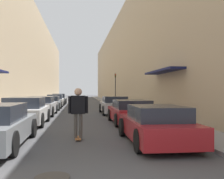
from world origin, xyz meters
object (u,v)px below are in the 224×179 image
at_px(parked_car_left_3, 49,103).
at_px(parked_car_left_4, 55,101).
at_px(parked_car_left_1, 26,112).
at_px(skateboarder, 78,108).
at_px(parked_car_right_2, 114,105).
at_px(traffic_light, 115,86).
at_px(parked_car_left_5, 59,99).
at_px(parked_car_left_2, 41,106).
at_px(parked_car_right_0, 156,125).
at_px(manhole_cover, 52,178).
at_px(parked_car_right_1, 131,112).

distance_m(parked_car_left_3, parked_car_left_4, 4.99).
height_order(parked_car_left_1, skateboarder, skateboarder).
bearing_deg(parked_car_right_2, traffic_light, 81.08).
relative_size(parked_car_left_3, skateboarder, 2.33).
bearing_deg(parked_car_left_1, parked_car_left_4, 89.73).
distance_m(parked_car_left_4, parked_car_left_5, 4.84).
bearing_deg(parked_car_left_2, parked_car_right_2, 5.92).
relative_size(parked_car_left_2, parked_car_left_4, 1.01).
xyz_separation_m(parked_car_left_4, parked_car_right_2, (5.21, -9.77, 0.01)).
bearing_deg(parked_car_right_0, parked_car_left_2, 117.02).
xyz_separation_m(parked_car_right_2, traffic_light, (1.59, 10.10, 1.70)).
distance_m(manhole_cover, traffic_light, 24.12).
height_order(parked_car_right_2, traffic_light, traffic_light).
distance_m(parked_car_left_1, parked_car_left_3, 10.23).
bearing_deg(parked_car_right_1, parked_car_right_2, 90.84).
bearing_deg(parked_car_left_3, parked_car_left_1, -89.94).
distance_m(parked_car_left_2, parked_car_left_4, 10.32).
xyz_separation_m(parked_car_left_4, skateboarder, (2.54, -19.41, 0.48)).
bearing_deg(parked_car_left_3, parked_car_right_0, -71.41).
distance_m(parked_car_left_4, traffic_light, 7.01).
bearing_deg(parked_car_right_1, parked_car_left_2, 136.51).
bearing_deg(parked_car_right_0, skateboarder, 160.59).
bearing_deg(traffic_light, parked_car_right_1, -95.48).
relative_size(manhole_cover, traffic_light, 0.19).
bearing_deg(parked_car_left_2, parked_car_right_1, -43.49).
relative_size(parked_car_left_5, traffic_light, 1.12).
height_order(parked_car_left_5, manhole_cover, parked_car_left_5).
bearing_deg(parked_car_left_4, parked_car_right_2, -61.97).
bearing_deg(parked_car_left_3, parked_car_left_2, -89.36).
height_order(parked_car_left_1, parked_car_left_2, parked_car_left_1).
bearing_deg(manhole_cover, parked_car_left_1, 104.82).
xyz_separation_m(parked_car_left_4, traffic_light, (6.79, 0.33, 1.71)).
distance_m(parked_car_left_1, manhole_cover, 8.30).
xyz_separation_m(parked_car_left_3, parked_car_right_2, (5.29, -4.79, 0.03)).
relative_size(parked_car_left_5, parked_car_right_0, 0.95).
relative_size(parked_car_right_0, traffic_light, 1.18).
relative_size(parked_car_left_1, parked_car_right_2, 0.92).
xyz_separation_m(parked_car_left_1, parked_car_right_1, (5.36, -0.14, -0.06)).
height_order(parked_car_left_1, manhole_cover, parked_car_left_1).
xyz_separation_m(parked_car_left_2, parked_car_right_1, (5.31, -5.03, -0.05)).
bearing_deg(parked_car_right_1, parked_car_right_0, -92.51).
bearing_deg(parked_car_left_5, parked_car_left_1, -90.31).
xyz_separation_m(parked_car_left_2, parked_car_right_2, (5.23, 0.54, -0.01)).
relative_size(parked_car_left_1, parked_car_left_5, 0.97).
xyz_separation_m(parked_car_left_5, parked_car_right_0, (5.03, -25.15, -0.05)).
height_order(parked_car_left_5, parked_car_right_1, parked_car_left_5).
distance_m(parked_car_right_0, parked_car_right_2, 10.53).
bearing_deg(traffic_light, parked_car_left_2, -122.62).
bearing_deg(parked_car_left_4, parked_car_left_2, -90.12).
relative_size(parked_car_left_1, parked_car_right_0, 0.92).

